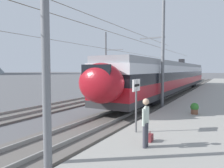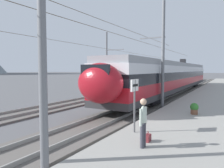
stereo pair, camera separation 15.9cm
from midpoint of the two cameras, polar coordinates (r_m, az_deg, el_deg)
name	(u,v)px [view 1 (the left image)]	position (r m, az deg, el deg)	size (l,w,h in m)	color
ground_plane	(126,122)	(12.59, 3.37, -10.03)	(400.00, 400.00, 0.00)	#565659
platform_slab	(217,130)	(11.41, 25.82, -10.96)	(120.00, 7.33, 0.36)	gray
track_near	(111,119)	(13.03, -0.72, -9.24)	(120.00, 3.00, 0.28)	#5B5651
track_far	(41,110)	(16.69, -18.74, -6.54)	(120.00, 3.00, 0.28)	#5B5651
train_near_platform	(172,76)	(27.40, 15.63, 2.08)	(34.98, 3.01, 4.27)	#2D2D30
train_far_track	(164,73)	(45.89, 13.49, 2.78)	(33.48, 2.96, 4.27)	#2D2D30
catenary_mast_west	(42,27)	(6.46, -18.79, 14.28)	(40.33, 2.01, 8.12)	slate
catenary_mast_mid	(161,54)	(16.80, 12.76, 7.74)	(40.33, 2.01, 8.16)	slate
catenary_mast_far_side	(107,61)	(28.43, -1.55, 6.07)	(40.33, 2.68, 7.93)	slate
platform_sign	(136,94)	(9.07, 5.98, -2.55)	(0.70, 0.08, 2.26)	#59595B
passenger_walking	(146,120)	(7.47, 8.36, -9.50)	(0.53, 0.22, 1.69)	#383842
handbag_beside_passenger	(150,138)	(8.28, 9.50, -13.94)	(0.32, 0.18, 0.40)	maroon
potted_plant_platform_edge	(195,108)	(13.75, 20.84, -5.99)	(0.48, 0.48, 0.68)	brown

